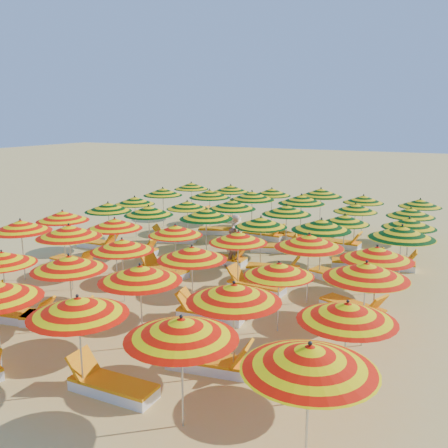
{
  "coord_description": "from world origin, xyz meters",
  "views": [
    {
      "loc": [
        7.17,
        -13.65,
        5.07
      ],
      "look_at": [
        0.0,
        0.5,
        1.6
      ],
      "focal_mm": 40.0,
      "sensor_mm": 36.0,
      "label": 1
    }
  ],
  "objects_px": {
    "umbrella_3": "(78,306)",
    "lounger_22": "(264,235)",
    "lounger_8": "(74,262)",
    "umbrella_33": "(287,210)",
    "lounger_17": "(174,238)",
    "lounger_24": "(339,243)",
    "lounger_6": "(211,363)",
    "lounger_13": "(136,251)",
    "umbrella_4": "(181,329)",
    "umbrella_19": "(115,224)",
    "umbrella_45": "(321,193)",
    "umbrella_20": "(175,230)",
    "lounger_20": "(390,264)",
    "lounger_21": "(220,230)",
    "umbrella_41": "(411,212)",
    "umbrella_28": "(321,225)",
    "umbrella_38": "(252,196)",
    "umbrella_16": "(279,269)",
    "umbrella_30": "(135,201)",
    "umbrella_23": "(377,253)",
    "lounger_4": "(22,316)",
    "lounger_10": "(255,286)",
    "lounger_14": "(223,259)",
    "umbrella_21": "(238,237)",
    "umbrella_42": "(191,186)",
    "umbrella_15": "(192,253)",
    "lounger_16": "(338,276)",
    "umbrella_9": "(140,273)",
    "umbrella_10": "(234,293)",
    "umbrella_25": "(149,211)",
    "lounger_15": "(274,269)",
    "lounger_23": "(290,236)",
    "umbrella_8": "(69,263)",
    "umbrella_18": "(63,216)",
    "umbrella_46": "(363,199)",
    "lounger_2": "(111,386)",
    "umbrella_11": "(347,312)",
    "umbrella_47": "(420,203)",
    "umbrella_32": "(232,204)",
    "lounger_25": "(222,218)",
    "umbrella_39": "(301,199)",
    "umbrella_7": "(2,258)",
    "umbrella_26": "(206,214)",
    "lounger_11": "(354,308)",
    "umbrella_17": "(366,271)",
    "umbrella_27": "(261,222)",
    "umbrella_35": "(409,223)",
    "umbrella_34": "(345,219)",
    "lounger_7": "(209,313)",
    "lounger_12": "(99,244)",
    "beachgoer_b": "(234,248)",
    "lounger_19": "(359,263)",
    "umbrella_24": "(108,207)"
  },
  "relations": [
    {
      "from": "umbrella_26",
      "to": "lounger_17",
      "type": "xyz_separation_m",
      "value": [
        -2.58,
        1.91,
        -1.59
      ]
    },
    {
      "from": "umbrella_25",
      "to": "beachgoer_b",
      "type": "height_order",
      "value": "umbrella_25"
    },
    {
      "from": "lounger_15",
      "to": "lounger_23",
      "type": "relative_size",
      "value": 1.0
    },
    {
      "from": "umbrella_23",
      "to": "lounger_4",
      "type": "relative_size",
      "value": 1.22
    },
    {
      "from": "umbrella_21",
      "to": "umbrella_42",
      "type": "height_order",
      "value": "umbrella_42"
    },
    {
      "from": "umbrella_8",
      "to": "lounger_20",
      "type": "distance_m",
      "value": 10.59
    },
    {
      "from": "umbrella_7",
      "to": "lounger_10",
      "type": "xyz_separation_m",
      "value": [
        4.91,
        4.65,
        -1.42
      ]
    },
    {
      "from": "umbrella_17",
      "to": "lounger_13",
      "type": "relative_size",
      "value": 1.32
    },
    {
      "from": "lounger_6",
      "to": "umbrella_4",
      "type": "bearing_deg",
      "value": -84.73
    },
    {
      "from": "umbrella_30",
      "to": "lounger_25",
      "type": "height_order",
      "value": "umbrella_30"
    },
    {
      "from": "umbrella_3",
      "to": "lounger_22",
      "type": "height_order",
      "value": "umbrella_3"
    },
    {
      "from": "umbrella_28",
      "to": "umbrella_38",
      "type": "bearing_deg",
      "value": 135.53
    },
    {
      "from": "lounger_8",
      "to": "umbrella_33",
      "type": "bearing_deg",
      "value": 42.28
    },
    {
      "from": "lounger_13",
      "to": "umbrella_39",
      "type": "bearing_deg",
      "value": 39.34
    },
    {
      "from": "umbrella_16",
      "to": "umbrella_30",
      "type": "bearing_deg",
      "value": 144.94
    },
    {
      "from": "umbrella_10",
      "to": "umbrella_45",
      "type": "height_order",
      "value": "umbrella_45"
    },
    {
      "from": "umbrella_19",
      "to": "umbrella_45",
      "type": "distance_m",
      "value": 9.67
    },
    {
      "from": "umbrella_34",
      "to": "lounger_7",
      "type": "height_order",
      "value": "umbrella_34"
    },
    {
      "from": "umbrella_3",
      "to": "umbrella_15",
      "type": "height_order",
      "value": "umbrella_3"
    },
    {
      "from": "umbrella_39",
      "to": "lounger_16",
      "type": "xyz_separation_m",
      "value": [
        2.61,
        -4.16,
        -1.62
      ]
    },
    {
      "from": "umbrella_27",
      "to": "lounger_8",
      "type": "xyz_separation_m",
      "value": [
        -5.81,
        -2.57,
        -1.48
      ]
    },
    {
      "from": "umbrella_26",
      "to": "umbrella_16",
      "type": "bearing_deg",
      "value": -44.74
    },
    {
      "from": "lounger_6",
      "to": "lounger_13",
      "type": "distance_m",
      "value": 9.09
    },
    {
      "from": "umbrella_20",
      "to": "umbrella_32",
      "type": "distance_m",
      "value": 4.24
    },
    {
      "from": "umbrella_20",
      "to": "lounger_20",
      "type": "bearing_deg",
      "value": 35.66
    },
    {
      "from": "lounger_12",
      "to": "umbrella_25",
      "type": "bearing_deg",
      "value": 1.45
    },
    {
      "from": "lounger_14",
      "to": "lounger_20",
      "type": "distance_m",
      "value": 5.68
    },
    {
      "from": "lounger_16",
      "to": "lounger_14",
      "type": "bearing_deg",
      "value": -163.71
    },
    {
      "from": "lounger_17",
      "to": "lounger_24",
      "type": "distance_m",
      "value": 6.63
    },
    {
      "from": "umbrella_10",
      "to": "umbrella_38",
      "type": "bearing_deg",
      "value": 112.02
    },
    {
      "from": "umbrella_3",
      "to": "lounger_10",
      "type": "height_order",
      "value": "umbrella_3"
    },
    {
      "from": "lounger_2",
      "to": "lounger_15",
      "type": "distance_m",
      "value": 8.08
    },
    {
      "from": "umbrella_7",
      "to": "umbrella_35",
      "type": "xyz_separation_m",
      "value": [
        8.61,
        8.7,
        0.06
      ]
    },
    {
      "from": "umbrella_28",
      "to": "lounger_19",
      "type": "height_order",
      "value": "umbrella_28"
    },
    {
      "from": "lounger_6",
      "to": "lounger_15",
      "type": "distance_m",
      "value": 6.57
    },
    {
      "from": "umbrella_28",
      "to": "umbrella_45",
      "type": "distance_m",
      "value": 6.47
    },
    {
      "from": "umbrella_18",
      "to": "umbrella_46",
      "type": "bearing_deg",
      "value": 46.17
    },
    {
      "from": "umbrella_26",
      "to": "lounger_11",
      "type": "xyz_separation_m",
      "value": [
        5.67,
        -2.33,
        -1.59
      ]
    },
    {
      "from": "umbrella_10",
      "to": "lounger_2",
      "type": "height_order",
      "value": "umbrella_10"
    },
    {
      "from": "umbrella_10",
      "to": "umbrella_25",
      "type": "bearing_deg",
      "value": 135.49
    },
    {
      "from": "umbrella_3",
      "to": "umbrella_4",
      "type": "xyz_separation_m",
      "value": [
        2.21,
        -0.04,
        0.04
      ]
    },
    {
      "from": "lounger_21",
      "to": "umbrella_41",
      "type": "bearing_deg",
      "value": -20.1
    },
    {
      "from": "umbrella_11",
      "to": "umbrella_47",
      "type": "bearing_deg",
      "value": 90.47
    },
    {
      "from": "umbrella_32",
      "to": "lounger_25",
      "type": "relative_size",
      "value": 1.1
    },
    {
      "from": "umbrella_11",
      "to": "umbrella_33",
      "type": "relative_size",
      "value": 0.8
    },
    {
      "from": "umbrella_27",
      "to": "umbrella_45",
      "type": "bearing_deg",
      "value": 87.94
    },
    {
      "from": "lounger_4",
      "to": "lounger_20",
      "type": "height_order",
      "value": "same"
    },
    {
      "from": "umbrella_9",
      "to": "umbrella_33",
      "type": "bearing_deg",
      "value": 88.33
    },
    {
      "from": "umbrella_24",
      "to": "lounger_6",
      "type": "relative_size",
      "value": 1.17
    },
    {
      "from": "umbrella_16",
      "to": "lounger_16",
      "type": "height_order",
      "value": "umbrella_16"
    }
  ]
}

